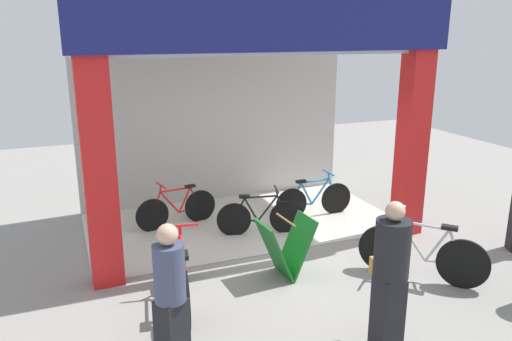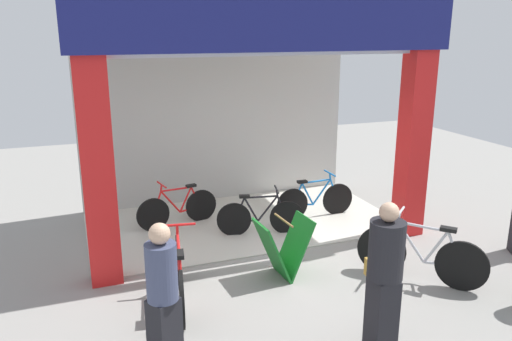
{
  "view_description": "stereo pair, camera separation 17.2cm",
  "coord_description": "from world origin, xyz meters",
  "px_view_note": "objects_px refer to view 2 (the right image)",
  "views": [
    {
      "loc": [
        -2.89,
        -6.58,
        3.34
      ],
      "look_at": [
        0.0,
        0.73,
        1.15
      ],
      "focal_mm": 35.43,
      "sensor_mm": 36.0,
      "label": 1
    },
    {
      "loc": [
        -2.73,
        -6.64,
        3.34
      ],
      "look_at": [
        0.0,
        0.73,
        1.15
      ],
      "focal_mm": 35.43,
      "sensor_mm": 36.0,
      "label": 2
    }
  ],
  "objects_px": {
    "sandwich_board_sign": "(283,248)",
    "pedestrian_3": "(163,300)",
    "bicycle_inside_2": "(260,217)",
    "bicycle_parked_0": "(421,255)",
    "bicycle_parked_1": "(180,276)",
    "bicycle_inside_0": "(178,208)",
    "pedestrian_0": "(384,277)",
    "bicycle_inside_1": "(315,200)"
  },
  "relations": [
    {
      "from": "sandwich_board_sign",
      "to": "pedestrian_3",
      "type": "height_order",
      "value": "pedestrian_3"
    },
    {
      "from": "bicycle_inside_2",
      "to": "pedestrian_3",
      "type": "xyz_separation_m",
      "value": [
        -2.15,
        -3.01,
        0.5
      ]
    },
    {
      "from": "bicycle_parked_0",
      "to": "pedestrian_3",
      "type": "distance_m",
      "value": 3.72
    },
    {
      "from": "bicycle_inside_2",
      "to": "bicycle_parked_1",
      "type": "relative_size",
      "value": 0.84
    },
    {
      "from": "sandwich_board_sign",
      "to": "pedestrian_3",
      "type": "relative_size",
      "value": 0.53
    },
    {
      "from": "bicycle_inside_0",
      "to": "pedestrian_0",
      "type": "distance_m",
      "value": 4.55
    },
    {
      "from": "sandwich_board_sign",
      "to": "pedestrian_3",
      "type": "xyz_separation_m",
      "value": [
        -1.92,
        -1.51,
        0.4
      ]
    },
    {
      "from": "bicycle_inside_1",
      "to": "sandwich_board_sign",
      "type": "distance_m",
      "value": 2.42
    },
    {
      "from": "bicycle_inside_0",
      "to": "pedestrian_3",
      "type": "distance_m",
      "value": 4.03
    },
    {
      "from": "bicycle_inside_2",
      "to": "bicycle_parked_0",
      "type": "xyz_separation_m",
      "value": [
        1.47,
        -2.29,
        0.06
      ]
    },
    {
      "from": "bicycle_parked_0",
      "to": "bicycle_inside_0",
      "type": "bearing_deg",
      "value": 130.2
    },
    {
      "from": "pedestrian_3",
      "to": "bicycle_inside_1",
      "type": "bearing_deg",
      "value": 45.3
    },
    {
      "from": "bicycle_parked_0",
      "to": "sandwich_board_sign",
      "type": "distance_m",
      "value": 1.88
    },
    {
      "from": "bicycle_inside_0",
      "to": "bicycle_inside_1",
      "type": "height_order",
      "value": "bicycle_inside_1"
    },
    {
      "from": "bicycle_inside_2",
      "to": "bicycle_parked_1",
      "type": "xyz_separation_m",
      "value": [
        -1.73,
        -1.72,
        0.06
      ]
    },
    {
      "from": "bicycle_inside_1",
      "to": "bicycle_inside_2",
      "type": "distance_m",
      "value": 1.31
    },
    {
      "from": "bicycle_parked_1",
      "to": "sandwich_board_sign",
      "type": "relative_size",
      "value": 1.99
    },
    {
      "from": "pedestrian_0",
      "to": "pedestrian_3",
      "type": "height_order",
      "value": "pedestrian_0"
    },
    {
      "from": "bicycle_inside_2",
      "to": "bicycle_parked_0",
      "type": "relative_size",
      "value": 1.07
    },
    {
      "from": "bicycle_inside_1",
      "to": "pedestrian_3",
      "type": "height_order",
      "value": "pedestrian_3"
    },
    {
      "from": "bicycle_inside_1",
      "to": "bicycle_parked_0",
      "type": "height_order",
      "value": "bicycle_parked_0"
    },
    {
      "from": "bicycle_parked_0",
      "to": "pedestrian_3",
      "type": "relative_size",
      "value": 0.83
    },
    {
      "from": "bicycle_inside_2",
      "to": "pedestrian_0",
      "type": "relative_size",
      "value": 0.85
    },
    {
      "from": "sandwich_board_sign",
      "to": "pedestrian_0",
      "type": "height_order",
      "value": "pedestrian_0"
    },
    {
      "from": "bicycle_inside_1",
      "to": "pedestrian_3",
      "type": "distance_m",
      "value": 4.85
    },
    {
      "from": "pedestrian_0",
      "to": "pedestrian_3",
      "type": "xyz_separation_m",
      "value": [
        -2.21,
        0.44,
        -0.06
      ]
    },
    {
      "from": "bicycle_parked_1",
      "to": "pedestrian_3",
      "type": "distance_m",
      "value": 1.42
    },
    {
      "from": "bicycle_parked_1",
      "to": "sandwich_board_sign",
      "type": "distance_m",
      "value": 1.52
    },
    {
      "from": "pedestrian_0",
      "to": "bicycle_inside_1",
      "type": "bearing_deg",
      "value": 73.05
    },
    {
      "from": "bicycle_inside_2",
      "to": "bicycle_parked_0",
      "type": "bearing_deg",
      "value": -57.27
    },
    {
      "from": "pedestrian_0",
      "to": "pedestrian_3",
      "type": "bearing_deg",
      "value": 168.83
    },
    {
      "from": "bicycle_inside_1",
      "to": "pedestrian_0",
      "type": "distance_m",
      "value": 4.08
    },
    {
      "from": "bicycle_parked_0",
      "to": "pedestrian_0",
      "type": "relative_size",
      "value": 0.79
    },
    {
      "from": "bicycle_inside_2",
      "to": "sandwich_board_sign",
      "type": "distance_m",
      "value": 1.52
    },
    {
      "from": "bicycle_inside_0",
      "to": "bicycle_inside_2",
      "type": "height_order",
      "value": "bicycle_inside_0"
    },
    {
      "from": "bicycle_inside_2",
      "to": "bicycle_inside_1",
      "type": "bearing_deg",
      "value": 18.69
    },
    {
      "from": "bicycle_inside_0",
      "to": "pedestrian_0",
      "type": "relative_size",
      "value": 0.87
    },
    {
      "from": "bicycle_parked_0",
      "to": "bicycle_parked_1",
      "type": "height_order",
      "value": "bicycle_parked_0"
    },
    {
      "from": "bicycle_parked_0",
      "to": "bicycle_parked_1",
      "type": "relative_size",
      "value": 0.78
    },
    {
      "from": "pedestrian_0",
      "to": "bicycle_inside_2",
      "type": "bearing_deg",
      "value": 91.01
    },
    {
      "from": "bicycle_inside_2",
      "to": "bicycle_inside_0",
      "type": "bearing_deg",
      "value": 143.86
    },
    {
      "from": "bicycle_inside_0",
      "to": "bicycle_inside_2",
      "type": "bearing_deg",
      "value": -36.14
    }
  ]
}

